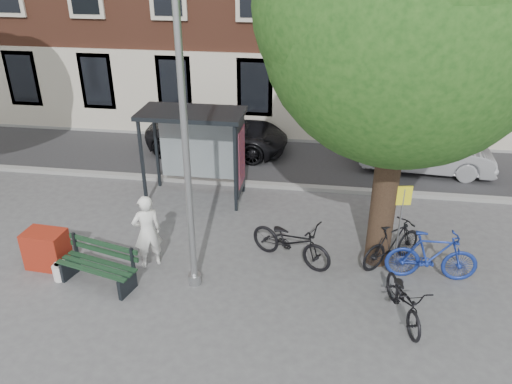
{
  "coord_description": "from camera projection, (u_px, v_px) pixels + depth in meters",
  "views": [
    {
      "loc": [
        2.62,
        -8.58,
        6.75
      ],
      "look_at": [
        1.08,
        1.87,
        1.4
      ],
      "focal_mm": 35.0,
      "sensor_mm": 36.0,
      "label": 1
    }
  ],
  "objects": [
    {
      "name": "red_stand",
      "position": [
        47.0,
        249.0,
        11.36
      ],
      "size": [
        0.94,
        0.66,
        0.9
      ],
      "primitive_type": "cube",
      "rotation": [
        0.0,
        0.0,
        -0.07
      ],
      "color": "maroon",
      "rests_on": "ground"
    },
    {
      "name": "bucket_c",
      "position": [
        59.0,
        272.0,
        11.02
      ],
      "size": [
        0.3,
        0.3,
        0.36
      ],
      "primitive_type": "cylinder",
      "rotation": [
        0.0,
        0.0,
        0.07
      ],
      "color": "silver",
      "rests_on": "ground"
    },
    {
      "name": "bench",
      "position": [
        99.0,
        267.0,
        10.8
      ],
      "size": [
        1.88,
        1.02,
        0.92
      ],
      "rotation": [
        0.0,
        0.0,
        -0.26
      ],
      "color": "#1E2328",
      "rests_on": "ground"
    },
    {
      "name": "bike_d",
      "position": [
        392.0,
        243.0,
        11.41
      ],
      "size": [
        1.68,
        1.58,
        1.08
      ],
      "primitive_type": "imported",
      "rotation": [
        0.0,
        0.0,
        2.3
      ],
      "color": "black",
      "rests_on": "ground"
    },
    {
      "name": "road",
      "position": [
        247.0,
        159.0,
        17.13
      ],
      "size": [
        40.0,
        4.0,
        0.01
      ],
      "primitive_type": "cube",
      "color": "#28282B",
      "rests_on": "ground"
    },
    {
      "name": "painter",
      "position": [
        147.0,
        231.0,
        11.2
      ],
      "size": [
        0.78,
        0.72,
        1.78
      ],
      "primitive_type": "imported",
      "rotation": [
        0.0,
        0.0,
        3.73
      ],
      "color": "white",
      "rests_on": "ground"
    },
    {
      "name": "bike_c",
      "position": [
        404.0,
        298.0,
        9.76
      ],
      "size": [
        1.04,
        1.89,
        0.94
      ],
      "primitive_type": "imported",
      "rotation": [
        0.0,
        0.0,
        0.24
      ],
      "color": "black",
      "rests_on": "ground"
    },
    {
      "name": "tree_right",
      "position": [
        410.0,
        9.0,
        9.12
      ],
      "size": [
        5.76,
        5.6,
        8.2
      ],
      "color": "black",
      "rests_on": "ground"
    },
    {
      "name": "curb_far",
      "position": [
        255.0,
        137.0,
        18.87
      ],
      "size": [
        40.0,
        0.25,
        0.12
      ],
      "primitive_type": "cube",
      "color": "gray",
      "rests_on": "ground"
    },
    {
      "name": "bus_shelter",
      "position": [
        207.0,
        135.0,
        13.79
      ],
      "size": [
        2.85,
        1.45,
        2.62
      ],
      "color": "#1E2328",
      "rests_on": "ground"
    },
    {
      "name": "lamppost",
      "position": [
        187.0,
        168.0,
        9.7
      ],
      "size": [
        0.28,
        0.35,
        6.11
      ],
      "color": "#9EA0A3",
      "rests_on": "ground"
    },
    {
      "name": "notice_sign",
      "position": [
        402.0,
        208.0,
        10.97
      ],
      "size": [
        0.35,
        0.09,
        2.01
      ],
      "rotation": [
        0.0,
        0.0,
        0.17
      ],
      "color": "#9EA0A3",
      "rests_on": "ground"
    },
    {
      "name": "bucket_b",
      "position": [
        62.0,
        270.0,
        11.11
      ],
      "size": [
        0.31,
        0.31,
        0.36
      ],
      "primitive_type": "cylinder",
      "rotation": [
        0.0,
        0.0,
        -0.13
      ],
      "color": "silver",
      "rests_on": "ground"
    },
    {
      "name": "bike_b",
      "position": [
        432.0,
        256.0,
        10.86
      ],
      "size": [
        1.99,
        0.6,
        1.19
      ],
      "primitive_type": "imported",
      "rotation": [
        0.0,
        0.0,
        1.59
      ],
      "color": "navy",
      "rests_on": "ground"
    },
    {
      "name": "car_silver",
      "position": [
        426.0,
        151.0,
        15.99
      ],
      "size": [
        4.26,
        1.73,
        1.37
      ],
      "primitive_type": "imported",
      "rotation": [
        0.0,
        0.0,
        1.5
      ],
      "color": "#97999E",
      "rests_on": "ground"
    },
    {
      "name": "bike_a",
      "position": [
        291.0,
        241.0,
        11.49
      ],
      "size": [
        2.19,
        1.57,
        1.09
      ],
      "primitive_type": "imported",
      "rotation": [
        0.0,
        0.0,
        1.11
      ],
      "color": "black",
      "rests_on": "ground"
    },
    {
      "name": "ground",
      "position": [
        195.0,
        283.0,
        10.96
      ],
      "size": [
        90.0,
        90.0,
        0.0
      ],
      "primitive_type": "plane",
      "color": "#4C4C4F",
      "rests_on": "ground"
    },
    {
      "name": "curb_near",
      "position": [
        236.0,
        183.0,
        15.34
      ],
      "size": [
        40.0,
        0.25,
        0.12
      ],
      "primitive_type": "cube",
      "color": "gray",
      "rests_on": "ground"
    },
    {
      "name": "car_dark",
      "position": [
        218.0,
        133.0,
        17.52
      ],
      "size": [
        4.94,
        2.39,
        1.36
      ],
      "primitive_type": "imported",
      "rotation": [
        0.0,
        0.0,
        1.54
      ],
      "color": "black",
      "rests_on": "ground"
    }
  ]
}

